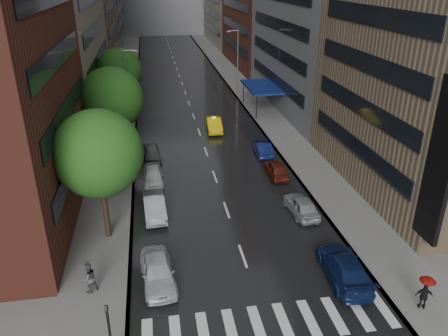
{
  "coord_description": "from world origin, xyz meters",
  "views": [
    {
      "loc": [
        -5.07,
        -18.61,
        16.6
      ],
      "look_at": [
        0.0,
        11.16,
        3.0
      ],
      "focal_mm": 35.0,
      "sensor_mm": 36.0,
      "label": 1
    }
  ],
  "objects": [
    {
      "name": "ground",
      "position": [
        0.0,
        0.0,
        0.0
      ],
      "size": [
        220.0,
        220.0,
        0.0
      ],
      "primitive_type": "plane",
      "color": "gray",
      "rests_on": "ground"
    },
    {
      "name": "road",
      "position": [
        0.0,
        50.0,
        0.01
      ],
      "size": [
        14.0,
        140.0,
        0.01
      ],
      "primitive_type": "cube",
      "color": "black",
      "rests_on": "ground"
    },
    {
      "name": "sidewalk_left",
      "position": [
        -9.0,
        50.0,
        0.07
      ],
      "size": [
        4.0,
        140.0,
        0.15
      ],
      "primitive_type": "cube",
      "color": "gray",
      "rests_on": "ground"
    },
    {
      "name": "sidewalk_right",
      "position": [
        9.0,
        50.0,
        0.07
      ],
      "size": [
        4.0,
        140.0,
        0.15
      ],
      "primitive_type": "cube",
      "color": "gray",
      "rests_on": "ground"
    },
    {
      "name": "crosswalk",
      "position": [
        0.2,
        -2.0,
        0.01
      ],
      "size": [
        13.15,
        2.8,
        0.01
      ],
      "color": "silver",
      "rests_on": "ground"
    },
    {
      "name": "tree_near",
      "position": [
        -8.6,
        7.66,
        6.18
      ],
      "size": [
        5.67,
        5.67,
        9.03
      ],
      "color": "#382619",
      "rests_on": "ground"
    },
    {
      "name": "tree_mid",
      "position": [
        -8.6,
        20.92,
        6.18
      ],
      "size": [
        5.66,
        5.66,
        9.02
      ],
      "color": "#382619",
      "rests_on": "ground"
    },
    {
      "name": "tree_far",
      "position": [
        -8.6,
        34.91,
        5.83
      ],
      "size": [
        5.35,
        5.35,
        8.52
      ],
      "color": "#382619",
      "rests_on": "ground"
    },
    {
      "name": "taxi",
      "position": [
        1.74,
        28.19,
        0.75
      ],
      "size": [
        1.78,
        4.62,
        1.5
      ],
      "primitive_type": "imported",
      "rotation": [
        0.0,
        0.0,
        -0.04
      ],
      "color": "yellow",
      "rests_on": "ground"
    },
    {
      "name": "parked_cars_left",
      "position": [
        -5.4,
        11.16,
        0.73
      ],
      "size": [
        2.25,
        23.07,
        1.56
      ],
      "color": "silver",
      "rests_on": "ground"
    },
    {
      "name": "parked_cars_right",
      "position": [
        5.4,
        8.93,
        0.73
      ],
      "size": [
        2.59,
        24.3,
        1.56
      ],
      "color": "#10204D",
      "rests_on": "ground"
    },
    {
      "name": "ped_black_umbrella",
      "position": [
        -9.2,
        1.97,
        1.38
      ],
      "size": [
        1.12,
        1.07,
        2.09
      ],
      "color": "#48484C",
      "rests_on": "sidewalk_left"
    },
    {
      "name": "ped_red_umbrella",
      "position": [
        8.45,
        -2.39,
        1.34
      ],
      "size": [
        1.0,
        0.82,
        2.01
      ],
      "color": "black",
      "rests_on": "sidewalk_right"
    },
    {
      "name": "traffic_light",
      "position": [
        -7.6,
        -3.41,
        2.23
      ],
      "size": [
        0.18,
        0.15,
        3.45
      ],
      "color": "black",
      "rests_on": "sidewalk_left"
    },
    {
      "name": "street_lamp_left",
      "position": [
        -7.72,
        30.0,
        4.89
      ],
      "size": [
        1.74,
        0.22,
        9.0
      ],
      "color": "gray",
      "rests_on": "sidewalk_left"
    },
    {
      "name": "street_lamp_right",
      "position": [
        7.72,
        45.0,
        4.89
      ],
      "size": [
        1.74,
        0.22,
        9.0
      ],
      "color": "gray",
      "rests_on": "sidewalk_right"
    },
    {
      "name": "awning",
      "position": [
        8.98,
        35.0,
        3.13
      ],
      "size": [
        4.0,
        8.0,
        3.12
      ],
      "color": "navy",
      "rests_on": "sidewalk_right"
    }
  ]
}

